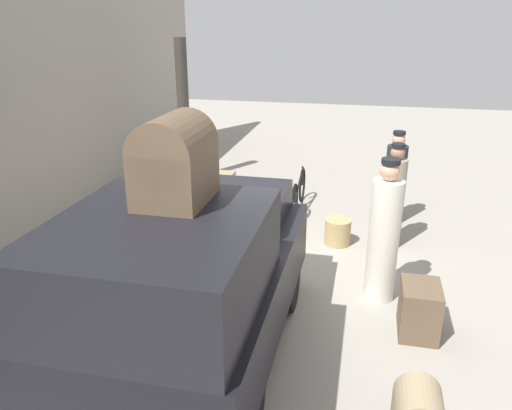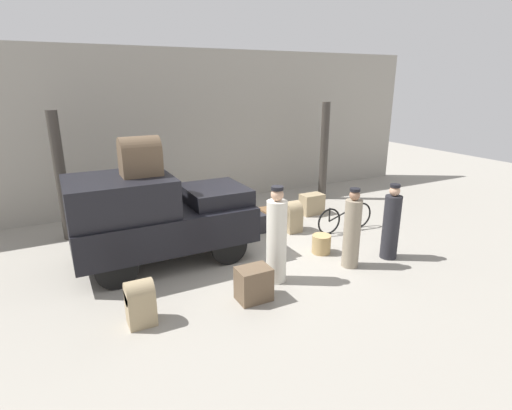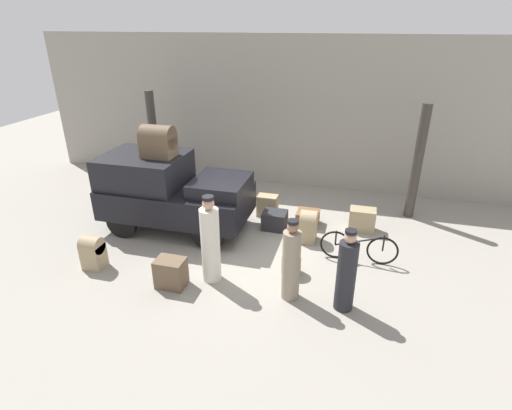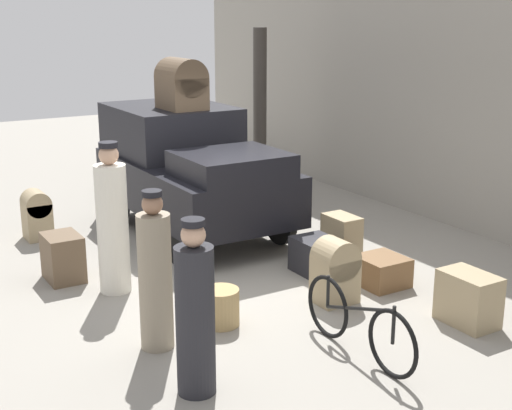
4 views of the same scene
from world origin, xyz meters
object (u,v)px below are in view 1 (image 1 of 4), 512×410
Objects in this scene: wicker_basket at (338,232)px; porter_lifting_near_truck at (395,182)px; suitcase_small_leather at (419,310)px; truck at (189,276)px; porter_standing_middle at (393,200)px; trunk_large_brown at (212,239)px; trunk_wicker_pale at (161,241)px; suitcase_black_upright at (202,221)px; trunk_barrel_dark at (251,210)px; trunk_on_truck_roof at (174,160)px; bicycle at (299,193)px; suitcase_tan_flat at (221,189)px; porter_carrying_trunk at (384,237)px.

porter_lifting_near_truck reaches higher than wicker_basket.
truck is at bearing 114.90° from suitcase_small_leather.
trunk_large_brown is (-0.89, 2.63, -0.53)m from porter_standing_middle.
porter_standing_middle is (0.13, -0.80, 0.55)m from wicker_basket.
suitcase_black_upright is at bearing -12.35° from trunk_wicker_pale.
trunk_wicker_pale reaches higher than trunk_large_brown.
trunk_barrel_dark is 1.33× the size of trunk_wicker_pale.
porter_standing_middle is at bearing -29.57° from trunk_on_truck_roof.
suitcase_black_upright is at bearing 89.56° from wicker_basket.
trunk_on_truck_roof is at bearing -180.00° from truck.
suitcase_small_leather is at bearing -116.62° from trunk_large_brown.
porter_standing_middle is at bearing -126.59° from bicycle.
suitcase_black_upright is 4.17m from trunk_on_truck_roof.
porter_standing_middle is at bearing -87.93° from suitcase_black_upright.
suitcase_tan_flat reaches higher than trunk_large_brown.
truck is 2.21× the size of porter_lifting_near_truck.
suitcase_small_leather is 3.26m from trunk_on_truck_roof.
trunk_wicker_pale is at bearing 72.89° from suitcase_small_leather.
suitcase_tan_flat is (2.48, -0.19, -0.00)m from trunk_wicker_pale.
truck is at bearing 0.00° from trunk_on_truck_roof.
bicycle is 0.90× the size of porter_carrying_trunk.
suitcase_small_leather is at bearing -176.50° from porter_lifting_near_truck.
suitcase_black_upright is (-1.11, 3.11, -0.56)m from porter_lifting_near_truck.
suitcase_tan_flat is at bearing 12.75° from trunk_large_brown.
trunk_barrel_dark is at bearing 3.25° from truck.
trunk_barrel_dark reaches higher than bicycle.
trunk_wicker_pale is 0.98× the size of suitcase_small_leather.
suitcase_tan_flat reaches higher than suitcase_black_upright.
suitcase_tan_flat is at bearing 43.31° from suitcase_small_leather.
porter_standing_middle reaches higher than suitcase_black_upright.
porter_standing_middle is 1.65m from porter_carrying_trunk.
porter_standing_middle is (-1.20, -1.62, 0.41)m from bicycle.
porter_standing_middle is at bearing -30.96° from truck.
wicker_basket is at bearing 99.11° from porter_standing_middle.
trunk_barrel_dark reaches higher than trunk_wicker_pale.
porter_carrying_trunk reaches higher than bicycle.
truck is 2.70m from trunk_large_brown.
trunk_large_brown is at bearing -151.12° from suitcase_black_upright.
trunk_barrel_dark is (0.14, 1.44, 0.19)m from wicker_basket.
porter_lifting_near_truck reaches higher than bicycle.
bicycle is 2.96× the size of suitcase_black_upright.
trunk_wicker_pale reaches higher than suitcase_tan_flat.
suitcase_small_leather reaches higher than suitcase_tan_flat.
suitcase_small_leather is at bearing -154.36° from wicker_basket.
truck is 4.89m from porter_lifting_near_truck.
wicker_basket is 2.74m from trunk_wicker_pale.
trunk_large_brown is (-0.76, 1.83, 0.02)m from wicker_basket.
porter_lifting_near_truck reaches higher than suitcase_black_upright.
trunk_on_truck_roof is (-4.84, -1.07, 1.94)m from suitcase_tan_flat.
truck is 3.48m from trunk_barrel_dark.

